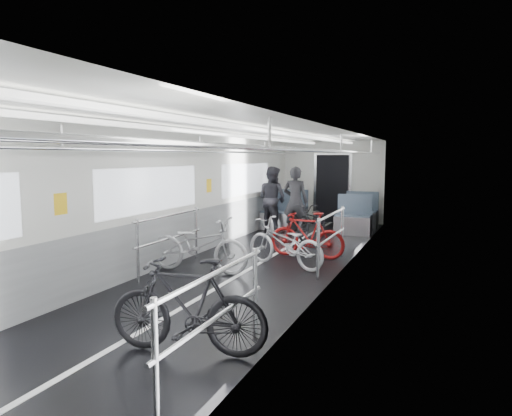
% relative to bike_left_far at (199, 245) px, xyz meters
% --- Properties ---
extents(car_shell, '(3.02, 14.01, 2.41)m').
position_rel_bike_left_far_xyz_m(car_shell, '(0.72, 1.56, 0.66)').
color(car_shell, black).
rests_on(car_shell, ground).
extents(bike_left_far, '(1.83, 0.75, 0.94)m').
position_rel_bike_left_far_xyz_m(bike_left_far, '(0.00, 0.00, 0.00)').
color(bike_left_far, '#A5A6AA').
rests_on(bike_left_far, floor).
extents(bike_right_near, '(1.69, 0.74, 0.98)m').
position_rel_bike_left_far_xyz_m(bike_right_near, '(1.51, -2.87, 0.02)').
color(bike_right_near, black).
rests_on(bike_right_near, floor).
extents(bike_right_mid, '(1.73, 1.06, 0.86)m').
position_rel_bike_left_far_xyz_m(bike_right_mid, '(1.23, 0.90, -0.04)').
color(bike_right_mid, silver).
rests_on(bike_right_mid, floor).
extents(bike_right_far, '(1.51, 0.48, 0.90)m').
position_rel_bike_left_far_xyz_m(bike_right_far, '(1.39, 1.77, -0.02)').
color(bike_right_far, maroon).
rests_on(bike_right_far, floor).
extents(bike_aisle, '(0.75, 1.68, 0.85)m').
position_rel_bike_left_far_xyz_m(bike_aisle, '(0.91, 3.93, -0.04)').
color(bike_aisle, black).
rests_on(bike_aisle, floor).
extents(person_standing, '(0.63, 0.41, 1.72)m').
position_rel_bike_left_far_xyz_m(person_standing, '(0.43, 4.03, 0.39)').
color(person_standing, black).
rests_on(person_standing, floor).
extents(person_seated, '(0.99, 0.88, 1.70)m').
position_rel_bike_left_far_xyz_m(person_seated, '(-0.38, 4.57, 0.38)').
color(person_seated, '#26252B').
rests_on(person_seated, floor).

